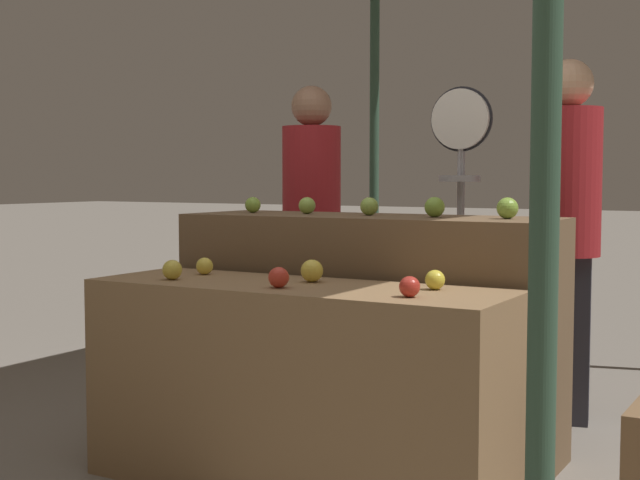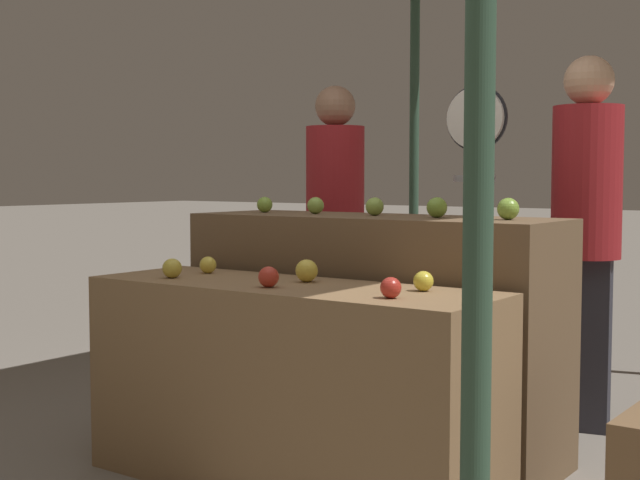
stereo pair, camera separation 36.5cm
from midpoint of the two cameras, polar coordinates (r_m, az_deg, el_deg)
The scene contains 16 objects.
display_counter_front at distance 3.47m, azimuth 1.07°, elevation -9.42°, with size 1.67×0.55×0.80m, color olive.
display_counter_back at distance 3.95m, azimuth 6.07°, elevation -6.02°, with size 1.67×0.55×1.04m, color brown.
apple_front_0 at distance 3.63m, azimuth -6.62°, elevation -1.82°, with size 0.08×0.08×0.08m, color gold.
apple_front_1 at distance 3.30m, azimuth -0.16°, elevation -2.39°, with size 0.08×0.08×0.08m, color red.
apple_front_2 at distance 3.03m, azimuth 8.01°, elevation -3.06°, with size 0.07×0.07×0.07m, color #B72D23.
apple_front_3 at distance 3.79m, azimuth -4.46°, elevation -1.62°, with size 0.07×0.07×0.07m, color yellow.
apple_front_4 at distance 3.47m, azimuth 2.15°, elevation -1.99°, with size 0.09×0.09×0.09m, color yellow.
apple_front_5 at distance 3.24m, azimuth 9.86°, elevation -2.63°, with size 0.07×0.07×0.07m, color gold.
apple_back_0 at distance 4.22m, azimuth -1.09°, elevation 2.27°, with size 0.07×0.07×0.07m, color #84AD3D.
apple_back_1 at distance 4.06m, azimuth 2.29°, elevation 2.21°, with size 0.08×0.08×0.08m, color #8EB247.
apple_back_2 at distance 3.89m, azimuth 6.24°, elevation 2.14°, with size 0.08×0.08×0.08m, color #8EB247.
apple_back_3 at distance 3.73m, azimuth 10.29°, elevation 2.05°, with size 0.09×0.09×0.09m, color #7AA338.
apple_back_4 at distance 3.61m, azimuth 14.81°, elevation 1.93°, with size 0.09×0.09×0.09m, color #7AA338.
produce_scale at distance 4.33m, azimuth 12.32°, elevation 4.00°, with size 0.31×0.20×1.64m.
person_vendor_at_scale at distance 4.43m, azimuth 18.97°, elevation 1.68°, with size 0.38×0.38×1.77m.
person_customer_left at distance 5.00m, azimuth 3.07°, elevation 1.68°, with size 0.35×0.35×1.71m.
Camera 2 is at (2.07, -2.68, 1.21)m, focal length 50.00 mm.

